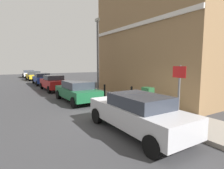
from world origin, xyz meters
name	(u,v)px	position (x,y,z in m)	size (l,w,h in m)	color
ground	(118,118)	(0.00, 0.00, 0.00)	(80.00, 80.00, 0.00)	#38383A
sidewalk	(98,94)	(2.03, 6.00, 0.07)	(2.34, 30.00, 0.15)	gray
corner_building	(166,41)	(6.46, 3.03, 4.21)	(6.62, 10.06, 8.42)	olive
car_silver	(137,112)	(-0.38, -1.86, 0.75)	(1.79, 4.39, 1.42)	#B7B7BC
car_green	(77,91)	(-0.37, 4.29, 0.73)	(1.88, 4.21, 1.38)	#195933
car_red	(54,83)	(-0.48, 10.15, 0.75)	(1.89, 4.06, 1.43)	maroon
car_blue	(42,78)	(-0.52, 15.75, 0.72)	(1.82, 4.27, 1.36)	navy
car_yellow	(34,76)	(-0.55, 22.19, 0.70)	(1.98, 4.06, 1.37)	gold
car_white	(29,74)	(-0.59, 28.09, 0.71)	(1.96, 4.23, 1.32)	silver
utility_cabinet	(148,99)	(1.85, 0.00, 0.68)	(0.46, 0.61, 1.15)	#1E4C28
bollard_near_cabinet	(131,94)	(1.95, 1.49, 0.70)	(0.14, 0.14, 1.04)	black
bollard_far_kerb	(105,91)	(1.11, 3.25, 0.70)	(0.14, 0.14, 1.04)	black
street_sign	(179,86)	(1.29, -2.32, 1.66)	(0.08, 0.60, 2.30)	#59595B
lamppost	(98,53)	(1.82, 5.59, 3.30)	(0.20, 0.44, 5.72)	#59595B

